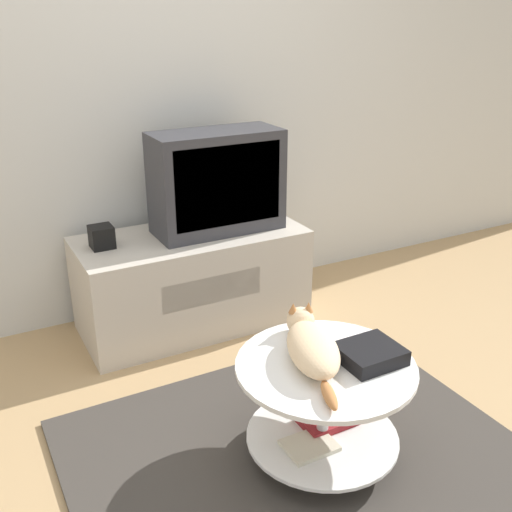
% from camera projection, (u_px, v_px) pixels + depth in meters
% --- Properties ---
extents(ground_plane, '(12.00, 12.00, 0.00)m').
position_uv_depth(ground_plane, '(307.00, 470.00, 2.24)').
color(ground_plane, tan).
extents(wall_back, '(8.00, 0.05, 2.60)m').
position_uv_depth(wall_back, '(145.00, 72.00, 3.06)').
color(wall_back, silver).
rests_on(wall_back, ground_plane).
extents(rug, '(1.67, 1.49, 0.02)m').
position_uv_depth(rug, '(308.00, 468.00, 2.24)').
color(rug, '#3D3833').
rests_on(rug, ground_plane).
extents(tv_stand, '(1.18, 0.54, 0.52)m').
position_uv_depth(tv_stand, '(192.00, 280.00, 3.20)').
color(tv_stand, beige).
rests_on(tv_stand, ground_plane).
extents(tv, '(0.66, 0.29, 0.52)m').
position_uv_depth(tv, '(217.00, 182.00, 3.07)').
color(tv, '#333338').
rests_on(tv, tv_stand).
extents(speaker, '(0.11, 0.11, 0.11)m').
position_uv_depth(speaker, '(102.00, 237.00, 2.91)').
color(speaker, black).
rests_on(speaker, tv_stand).
extents(coffee_table, '(0.65, 0.65, 0.41)m').
position_uv_depth(coffee_table, '(324.00, 401.00, 2.19)').
color(coffee_table, '#B2B2B7').
rests_on(coffee_table, rug).
extents(dvd_box, '(0.21, 0.19, 0.06)m').
position_uv_depth(dvd_box, '(370.00, 354.00, 2.14)').
color(dvd_box, black).
rests_on(dvd_box, coffee_table).
extents(cat, '(0.29, 0.55, 0.13)m').
position_uv_depth(cat, '(311.00, 345.00, 2.14)').
color(cat, beige).
rests_on(cat, coffee_table).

